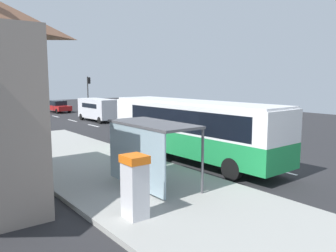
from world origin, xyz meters
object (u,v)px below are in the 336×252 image
(sedan_far, at_px, (41,103))
(bus_shelter, at_px, (147,138))
(ticket_machine, at_px, (135,186))
(white_van, at_px, (98,108))
(recycling_bin_green, at_px, (148,153))
(sedan_near, at_px, (58,106))
(traffic_light_near_side, at_px, (88,89))
(recycling_bin_blue, at_px, (156,156))
(traffic_light_median, at_px, (45,87))
(bus, at_px, (192,127))
(traffic_light_far_side, at_px, (16,86))

(sedan_far, distance_m, bus_shelter, 41.45)
(sedan_far, relative_size, ticket_machine, 2.32)
(white_van, bearing_deg, recycling_bin_green, -109.13)
(sedan_near, distance_m, traffic_light_near_side, 4.66)
(recycling_bin_blue, xyz_separation_m, traffic_light_near_side, (9.70, 28.49, 2.44))
(traffic_light_median, relative_size, bus_shelter, 1.27)
(ticket_machine, height_order, recycling_bin_green, ticket_machine)
(bus, xyz_separation_m, white_van, (3.91, 18.96, -0.50))
(bus, bearing_deg, traffic_light_median, 85.96)
(sedan_far, distance_m, ticket_machine, 44.13)
(traffic_light_near_side, bearing_deg, sedan_near, 142.42)
(traffic_light_near_side, xyz_separation_m, traffic_light_far_side, (-8.61, 0.80, 0.38))
(bus, height_order, sedan_near, bus)
(white_van, xyz_separation_m, bus_shelter, (-8.61, -21.65, 0.75))
(sedan_near, relative_size, traffic_light_near_side, 0.97)
(white_van, distance_m, recycling_bin_blue, 20.21)
(ticket_machine, bearing_deg, traffic_light_far_side, 81.15)
(sedan_far, bearing_deg, recycling_bin_blue, -99.71)
(sedan_far, bearing_deg, bus_shelter, -102.15)
(sedan_far, height_order, recycling_bin_green, sedan_far)
(white_van, height_order, sedan_near, white_van)
(sedan_near, distance_m, bus_shelter, 34.59)
(bus, height_order, ticket_machine, bus)
(ticket_machine, bearing_deg, traffic_light_median, 75.83)
(sedan_near, height_order, sedan_far, same)
(bus, distance_m, recycling_bin_blue, 2.76)
(traffic_light_median, height_order, bus_shelter, traffic_light_median)
(sedan_far, height_order, traffic_light_far_side, traffic_light_far_side)
(sedan_far, relative_size, bus_shelter, 1.12)
(bus_shelter, bearing_deg, ticket_machine, -130.86)
(white_van, relative_size, traffic_light_median, 1.03)
(recycling_bin_green, bearing_deg, ticket_machine, -127.41)
(recycling_bin_blue, bearing_deg, sedan_near, 78.15)
(traffic_light_far_side, relative_size, bus_shelter, 1.31)
(bus, xyz_separation_m, traffic_light_far_side, (-1.39, 29.09, 1.63))
(traffic_light_median, bearing_deg, traffic_light_near_side, -17.40)
(white_van, bearing_deg, traffic_light_far_side, 117.62)
(recycling_bin_blue, distance_m, traffic_light_far_side, 29.44)
(recycling_bin_blue, relative_size, recycling_bin_green, 1.00)
(white_van, bearing_deg, traffic_light_median, 99.36)
(white_van, bearing_deg, bus, -101.66)
(traffic_light_near_side, bearing_deg, bus_shelter, -111.04)
(sedan_near, relative_size, sedan_far, 1.00)
(traffic_light_far_side, bearing_deg, recycling_bin_blue, -92.14)
(traffic_light_far_side, distance_m, traffic_light_median, 3.59)
(bus, distance_m, traffic_light_far_side, 29.17)
(recycling_bin_green, xyz_separation_m, bus_shelter, (-2.21, -3.19, 1.44))
(recycling_bin_blue, xyz_separation_m, traffic_light_far_side, (1.10, 29.29, 2.82))
(sedan_far, xyz_separation_m, recycling_bin_green, (-6.50, -37.30, -0.14))
(sedan_far, bearing_deg, sedan_near, -90.06)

